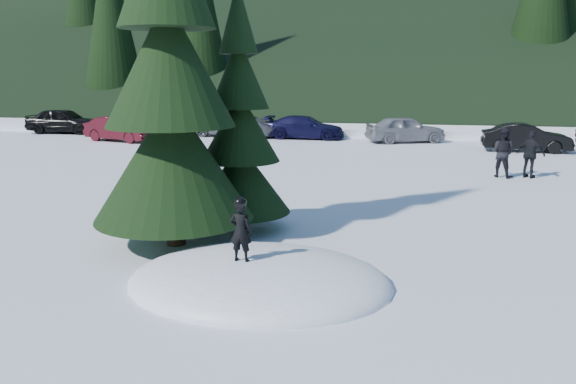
% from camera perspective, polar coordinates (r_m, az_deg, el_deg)
% --- Properties ---
extents(ground, '(200.00, 200.00, 0.00)m').
position_cam_1_polar(ground, '(9.54, -2.93, -9.22)').
color(ground, white).
rests_on(ground, ground).
extents(snow_mound, '(4.48, 3.52, 0.96)m').
position_cam_1_polar(snow_mound, '(9.54, -2.93, -9.22)').
color(snow_mound, white).
rests_on(snow_mound, ground).
extents(spruce_tall, '(3.20, 3.20, 8.60)m').
position_cam_1_polar(spruce_tall, '(11.31, -11.96, 11.07)').
color(spruce_tall, black).
rests_on(spruce_tall, ground).
extents(spruce_short, '(2.20, 2.20, 5.37)m').
position_cam_1_polar(spruce_short, '(12.37, -4.90, 5.69)').
color(spruce_short, black).
rests_on(spruce_short, ground).
extents(child_skier, '(0.37, 0.25, 0.98)m').
position_cam_1_polar(child_skier, '(9.03, -4.83, -3.98)').
color(child_skier, black).
rests_on(child_skier, snow_mound).
extents(adult_0, '(1.03, 0.96, 1.68)m').
position_cam_1_polar(adult_0, '(20.21, 20.96, 3.78)').
color(adult_0, black).
rests_on(adult_0, ground).
extents(adult_1, '(1.00, 0.87, 1.61)m').
position_cam_1_polar(adult_1, '(20.40, 23.42, 3.55)').
color(adult_1, black).
rests_on(adult_1, ground).
extents(car_0, '(4.32, 1.84, 1.46)m').
position_cam_1_polar(car_0, '(35.43, -21.82, 6.73)').
color(car_0, black).
rests_on(car_0, ground).
extents(car_1, '(4.13, 2.34, 1.29)m').
position_cam_1_polar(car_1, '(30.29, -16.63, 6.17)').
color(car_1, '#3A0A12').
rests_on(car_1, ground).
extents(car_2, '(5.37, 3.08, 1.41)m').
position_cam_1_polar(car_2, '(31.50, -4.98, 6.94)').
color(car_2, '#53575C').
rests_on(car_2, ground).
extents(car_3, '(4.27, 1.86, 1.22)m').
position_cam_1_polar(car_3, '(30.21, 1.74, 6.59)').
color(car_3, black).
rests_on(car_3, ground).
extents(car_4, '(4.26, 2.88, 1.35)m').
position_cam_1_polar(car_4, '(29.16, 11.82, 6.27)').
color(car_4, gray).
rests_on(car_4, ground).
extents(car_5, '(3.84, 1.49, 1.25)m').
position_cam_1_polar(car_5, '(27.32, 23.04, 5.10)').
color(car_5, black).
rests_on(car_5, ground).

